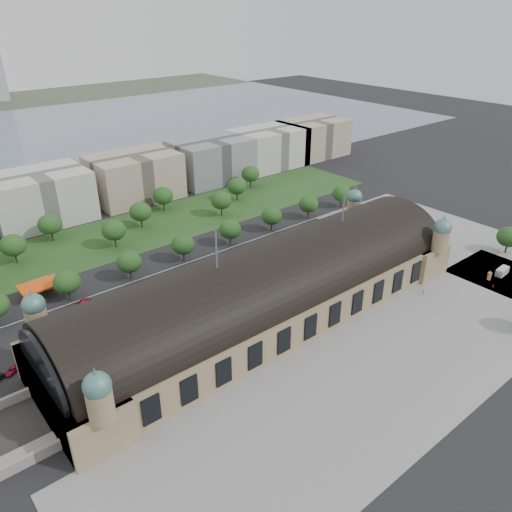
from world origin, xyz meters
TOP-DOWN VIEW (x-y plane):
  - ground at (0.00, 0.00)m, footprint 900.00×900.00m
  - station at (0.00, 0.00)m, footprint 150.00×48.40m
  - plaza_south at (10.00, -44.00)m, footprint 190.00×48.00m
  - plaza_east at (103.00, 0.00)m, footprint 56.00×100.00m
  - road_slab at (-20.00, 38.00)m, footprint 260.00×26.00m
  - grass_belt at (-15.00, 93.00)m, footprint 300.00×45.00m
  - petrol_station at (-53.91, 65.28)m, footprint 14.00×13.00m
  - lake at (0.00, 298.00)m, footprint 700.00×320.00m
  - office_3 at (-30.00, 133.00)m, footprint 45.00×32.00m
  - office_4 at (20.00, 133.00)m, footprint 45.00×32.00m
  - office_5 at (70.00, 133.00)m, footprint 45.00×32.00m
  - office_6 at (115.00, 133.00)m, footprint 45.00×32.00m
  - office_7 at (155.00, 133.00)m, footprint 45.00×32.00m
  - tree_row_3 at (-48.00, 53.00)m, footprint 9.60×9.60m
  - tree_row_4 at (-24.00, 53.00)m, footprint 9.60×9.60m
  - tree_row_5 at (0.00, 53.00)m, footprint 9.60×9.60m
  - tree_row_6 at (24.00, 53.00)m, footprint 9.60×9.60m
  - tree_row_7 at (48.00, 53.00)m, footprint 9.60×9.60m
  - tree_row_8 at (72.00, 53.00)m, footprint 9.60×9.60m
  - tree_row_9 at (96.00, 53.00)m, footprint 9.60×9.60m
  - tree_belt_4 at (-54.00, 95.00)m, footprint 10.40×10.40m
  - tree_belt_5 at (-35.00, 107.00)m, footprint 10.40×10.40m
  - tree_belt_6 at (-16.00, 83.00)m, footprint 10.40×10.40m
  - tree_belt_7 at (3.00, 95.00)m, footprint 10.40×10.40m
  - tree_belt_8 at (22.00, 107.00)m, footprint 10.40×10.40m
  - tree_belt_9 at (41.00, 83.00)m, footprint 10.40×10.40m
  - tree_belt_10 at (60.00, 95.00)m, footprint 10.40×10.40m
  - tree_belt_11 at (79.00, 107.00)m, footprint 10.40×10.40m
  - tree_plaza_ne at (110.00, -28.00)m, footprint 10.00×10.00m
  - traffic_car_2 at (-50.65, 38.47)m, footprint 5.07×2.82m
  - traffic_car_3 at (-44.47, 48.36)m, footprint 5.01×2.57m
  - traffic_car_4 at (-4.57, 34.72)m, footprint 3.79×1.62m
  - traffic_car_6 at (80.71, 37.72)m, footprint 5.29×2.71m
  - parked_car_1 at (-75.79, 25.00)m, footprint 5.79×4.90m
  - parked_car_2 at (-45.11, 21.00)m, footprint 5.52×4.09m
  - parked_car_3 at (-61.30, 25.00)m, footprint 4.33×3.94m
  - parked_car_4 at (-38.21, 21.00)m, footprint 4.66×3.53m
  - parked_car_5 at (-41.42, 25.00)m, footprint 5.80×4.55m
  - parked_car_6 at (-40.22, 25.00)m, footprint 6.00×4.29m
  - bus_west at (-9.13, 27.00)m, footprint 12.96×4.25m
  - bus_mid at (25.89, 27.00)m, footprint 12.12×3.01m
  - bus_east at (40.00, 32.00)m, footprint 13.14×3.87m
  - van_east at (89.66, -36.52)m, footprint 6.90×3.16m
  - advertising_column at (82.16, -35.30)m, footprint 1.65×1.65m
  - pedestrian_0 at (52.87, -25.68)m, footprint 0.88×0.55m
  - pedestrian_1 at (77.29, -39.51)m, footprint 0.71×0.82m
  - pedestrian_5 at (86.48, -33.48)m, footprint 0.93×1.09m

SIDE VIEW (x-z plane):
  - ground at x=0.00m, z-range 0.00..0.00m
  - plaza_south at x=10.00m, z-range -0.06..0.06m
  - plaza_east at x=103.00m, z-range -0.06..0.06m
  - road_slab at x=-20.00m, z-range -0.05..0.05m
  - grass_belt at x=-15.00m, z-range -0.05..0.05m
  - lake at x=0.00m, z-range -0.04..0.04m
  - traffic_car_4 at x=-4.57m, z-range 0.00..1.28m
  - traffic_car_2 at x=-50.65m, z-range 0.00..1.34m
  - traffic_car_3 at x=-44.47m, z-range 0.00..1.39m
  - traffic_car_6 at x=80.71m, z-range 0.00..1.43m
  - parked_car_3 at x=-61.30m, z-range 0.00..1.43m
  - parked_car_5 at x=-41.42m, z-range 0.00..1.46m
  - parked_car_4 at x=-38.21m, z-range 0.00..1.47m
  - parked_car_1 at x=-75.79m, z-range 0.00..1.47m
  - parked_car_2 at x=-45.11m, z-range 0.00..1.49m
  - parked_car_6 at x=-40.22m, z-range 0.00..1.61m
  - pedestrian_0 at x=52.87m, z-range 0.00..1.73m
  - pedestrian_1 at x=77.29m, z-range 0.00..1.89m
  - pedestrian_5 at x=86.48m, z-range 0.00..1.93m
  - van_east at x=89.66m, z-range -0.06..2.85m
  - advertising_column at x=82.16m, z-range 0.06..3.19m
  - bus_mid at x=25.89m, z-range 0.00..3.36m
  - bus_west at x=-9.13m, z-range 0.00..3.54m
  - bus_east at x=40.00m, z-range 0.00..3.61m
  - petrol_station at x=-53.91m, z-range 0.42..5.47m
  - tree_row_3 at x=-48.00m, z-range 1.67..13.19m
  - tree_row_4 at x=-24.00m, z-range 1.67..13.19m
  - tree_row_5 at x=0.00m, z-range 1.67..13.19m
  - tree_row_6 at x=24.00m, z-range 1.67..13.19m
  - tree_row_7 at x=48.00m, z-range 1.67..13.19m
  - tree_row_8 at x=72.00m, z-range 1.67..13.19m
  - tree_row_9 at x=96.00m, z-range 1.67..13.19m
  - tree_plaza_ne at x=110.00m, z-range 1.58..13.27m
  - tree_belt_4 at x=-54.00m, z-range 1.81..14.29m
  - tree_belt_5 at x=-35.00m, z-range 1.81..14.29m
  - tree_belt_6 at x=-16.00m, z-range 1.81..14.29m
  - tree_belt_7 at x=3.00m, z-range 1.81..14.29m
  - tree_belt_8 at x=22.00m, z-range 1.81..14.29m
  - tree_belt_9 at x=41.00m, z-range 1.81..14.29m
  - tree_belt_10 at x=60.00m, z-range 1.81..14.29m
  - tree_belt_11 at x=79.00m, z-range 1.81..14.29m
  - station at x=0.00m, z-range -11.87..32.43m
  - office_3 at x=-30.00m, z-range 0.00..24.00m
  - office_4 at x=20.00m, z-range 0.00..24.00m
  - office_5 at x=70.00m, z-range 0.00..24.00m
  - office_6 at x=115.00m, z-range 0.00..24.00m
  - office_7 at x=155.00m, z-range 0.00..24.00m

